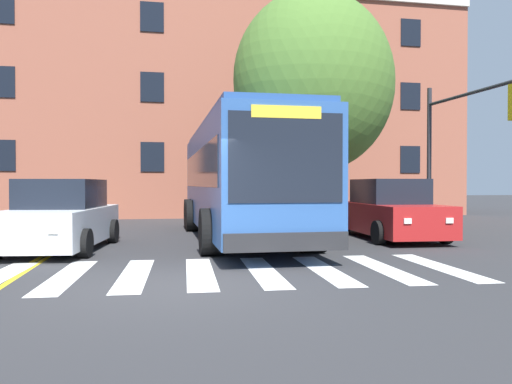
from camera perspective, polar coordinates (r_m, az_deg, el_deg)
ground_plane at (r=8.33m, az=-9.84°, el=-10.49°), size 120.00×120.00×0.00m
crosswalk at (r=9.45m, az=-13.68°, el=-9.12°), size 12.47×3.92×0.01m
lane_line_yellow_inner at (r=23.51m, az=-17.25°, el=-3.16°), size 0.12×36.00×0.01m
lane_line_yellow_outer at (r=23.49m, az=-16.86°, el=-3.16°), size 0.12×36.00×0.01m
city_bus at (r=15.21m, az=-1.93°, el=1.57°), size 3.02×11.50×3.42m
car_white_near_lane at (r=13.41m, az=-21.36°, el=-2.75°), size 2.56×4.79×1.77m
car_red_far_lane at (r=15.69m, az=15.08°, el=-2.15°), size 2.33×4.88×1.80m
traffic_light_near_corner at (r=17.49m, az=22.56°, el=6.58°), size 0.40×4.57×5.10m
street_tree_curbside_large at (r=19.53m, az=6.72°, el=12.28°), size 8.34×7.99×8.94m
building_facade at (r=28.01m, az=-11.63°, el=9.59°), size 32.95×7.31×11.77m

